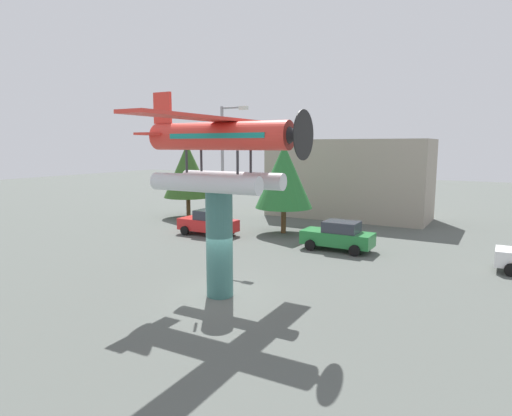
{
  "coord_description": "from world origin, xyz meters",
  "views": [
    {
      "loc": [
        9.96,
        -14.22,
        6.2
      ],
      "look_at": [
        0.0,
        3.0,
        3.31
      ],
      "focal_mm": 30.31,
      "sensor_mm": 36.0,
      "label": 1
    }
  ],
  "objects": [
    {
      "name": "car_near_red",
      "position": [
        -7.73,
        9.78,
        0.88
      ],
      "size": [
        4.2,
        2.02,
        1.76
      ],
      "rotation": [
        0.0,
        0.0,
        3.14
      ],
      "color": "red",
      "rests_on": "ground"
    },
    {
      "name": "tree_east",
      "position": [
        -3.52,
        13.0,
        4.07
      ],
      "size": [
        4.04,
        4.04,
        6.33
      ],
      "color": "brown",
      "rests_on": "ground"
    },
    {
      "name": "floatplane_monument",
      "position": [
        0.13,
        0.0,
        6.09
      ],
      "size": [
        6.94,
        10.42,
        4.0
      ],
      "rotation": [
        0.0,
        0.0,
        0.02
      ],
      "color": "silver",
      "rests_on": "display_pedestal"
    },
    {
      "name": "ground_plane",
      "position": [
        0.0,
        0.0,
        0.0
      ],
      "size": [
        140.0,
        140.0,
        0.0
      ],
      "primitive_type": "plane",
      "color": "#515651"
    },
    {
      "name": "display_pedestal",
      "position": [
        0.0,
        0.0,
        2.21
      ],
      "size": [
        1.1,
        1.1,
        4.42
      ],
      "primitive_type": "cylinder",
      "color": "#386B66",
      "rests_on": "ground"
    },
    {
      "name": "car_mid_green",
      "position": [
        1.59,
        10.04,
        0.88
      ],
      "size": [
        4.2,
        2.02,
        1.76
      ],
      "rotation": [
        0.0,
        0.0,
        3.14
      ],
      "color": "#237A38",
      "rests_on": "ground"
    },
    {
      "name": "streetlight_primary",
      "position": [
        -4.62,
        7.28,
        4.88
      ],
      "size": [
        1.84,
        0.28,
        8.48
      ],
      "color": "gray",
      "rests_on": "ground"
    },
    {
      "name": "tree_west",
      "position": [
        -13.85,
        15.14,
        4.06
      ],
      "size": [
        4.16,
        4.16,
        6.39
      ],
      "color": "brown",
      "rests_on": "ground"
    },
    {
      "name": "storefront_building",
      "position": [
        -1.82,
        22.0,
        3.35
      ],
      "size": [
        13.54,
        5.36,
        6.71
      ],
      "primitive_type": "cube",
      "color": "#9E9384",
      "rests_on": "ground"
    }
  ]
}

